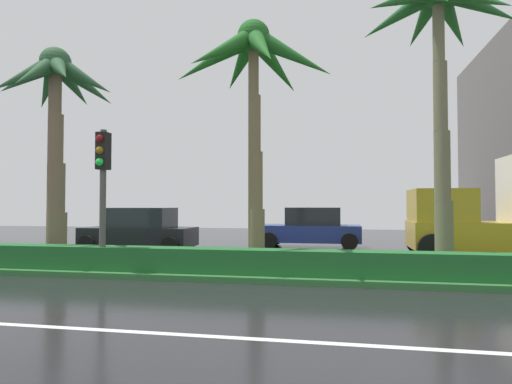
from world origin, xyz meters
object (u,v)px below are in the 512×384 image
(palm_tree_centre, at_px, (439,29))
(car_in_traffic_leading, at_px, (140,231))
(traffic_signal_median_left, at_px, (103,173))
(palm_tree_centre_left, at_px, (252,70))
(car_in_traffic_second, at_px, (311,228))
(palm_tree_mid_left, at_px, (55,96))

(palm_tree_centre, height_order, car_in_traffic_leading, palm_tree_centre)
(traffic_signal_median_left, bearing_deg, palm_tree_centre_left, 22.05)
(traffic_signal_median_left, bearing_deg, car_in_traffic_second, 61.70)
(palm_tree_centre_left, height_order, car_in_traffic_leading, palm_tree_centre_left)
(traffic_signal_median_left, bearing_deg, palm_tree_mid_left, 151.46)
(palm_tree_centre, xyz_separation_m, car_in_traffic_second, (-3.77, 7.30, -5.52))
(traffic_signal_median_left, bearing_deg, palm_tree_centre, 10.07)
(palm_tree_mid_left, bearing_deg, palm_tree_centre_left, 2.15)
(palm_tree_centre_left, xyz_separation_m, palm_tree_centre, (4.88, 0.04, 0.80))
(palm_tree_centre, distance_m, car_in_traffic_leading, 12.27)
(palm_tree_centre, bearing_deg, car_in_traffic_leading, 158.11)
(palm_tree_mid_left, height_order, palm_tree_centre, palm_tree_centre)
(palm_tree_mid_left, distance_m, palm_tree_centre_left, 5.95)
(palm_tree_mid_left, bearing_deg, palm_tree_centre, 1.40)
(palm_tree_mid_left, distance_m, palm_tree_centre, 10.88)
(palm_tree_centre, relative_size, car_in_traffic_second, 1.78)
(palm_tree_centre_left, relative_size, car_in_traffic_second, 1.58)
(palm_tree_mid_left, xyz_separation_m, car_in_traffic_second, (7.04, 7.56, -4.22))
(palm_tree_centre, xyz_separation_m, car_in_traffic_leading, (-10.17, 4.08, -5.52))
(palm_tree_mid_left, height_order, car_in_traffic_leading, palm_tree_mid_left)
(palm_tree_centre_left, bearing_deg, palm_tree_centre, 0.49)
(car_in_traffic_second, bearing_deg, palm_tree_mid_left, 47.06)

